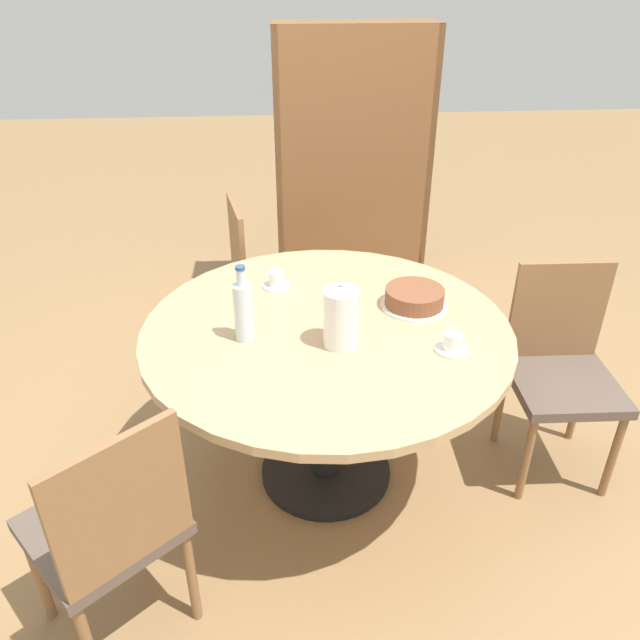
% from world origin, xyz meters
% --- Properties ---
extents(ground_plane, '(14.00, 14.00, 0.00)m').
position_xyz_m(ground_plane, '(0.00, 0.00, 0.00)').
color(ground_plane, '#937047').
extents(dining_table, '(1.41, 1.41, 0.76)m').
position_xyz_m(dining_table, '(0.00, 0.00, 0.63)').
color(dining_table, black).
rests_on(dining_table, ground_plane).
extents(chair_a, '(0.49, 0.49, 0.91)m').
position_xyz_m(chair_a, '(-0.25, 0.96, 0.49)').
color(chair_a, olive).
rests_on(chair_a, ground_plane).
extents(chair_b, '(0.59, 0.59, 0.91)m').
position_xyz_m(chair_b, '(-0.72, -0.68, 0.49)').
color(chair_b, olive).
rests_on(chair_b, ground_plane).
extents(chair_c, '(0.43, 0.43, 0.91)m').
position_xyz_m(chair_c, '(0.99, 0.03, 0.49)').
color(chair_c, olive).
rests_on(chair_c, ground_plane).
extents(bookshelf, '(0.94, 0.28, 1.66)m').
position_xyz_m(bookshelf, '(0.30, 1.69, 0.82)').
color(bookshelf, brown).
rests_on(bookshelf, ground_plane).
extents(coffee_pot, '(0.13, 0.13, 0.26)m').
position_xyz_m(coffee_pot, '(0.04, -0.13, 0.88)').
color(coffee_pot, white).
rests_on(coffee_pot, dining_table).
extents(water_bottle, '(0.07, 0.07, 0.30)m').
position_xyz_m(water_bottle, '(-0.31, -0.06, 0.88)').
color(water_bottle, silver).
rests_on(water_bottle, dining_table).
extents(cake_main, '(0.27, 0.27, 0.08)m').
position_xyz_m(cake_main, '(0.36, 0.13, 0.80)').
color(cake_main, white).
rests_on(cake_main, dining_table).
extents(cup_a, '(0.12, 0.12, 0.07)m').
position_xyz_m(cup_a, '(0.43, -0.20, 0.79)').
color(cup_a, silver).
rests_on(cup_a, dining_table).
extents(cup_b, '(0.12, 0.12, 0.07)m').
position_xyz_m(cup_b, '(-0.19, 0.34, 0.79)').
color(cup_b, silver).
rests_on(cup_b, dining_table).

